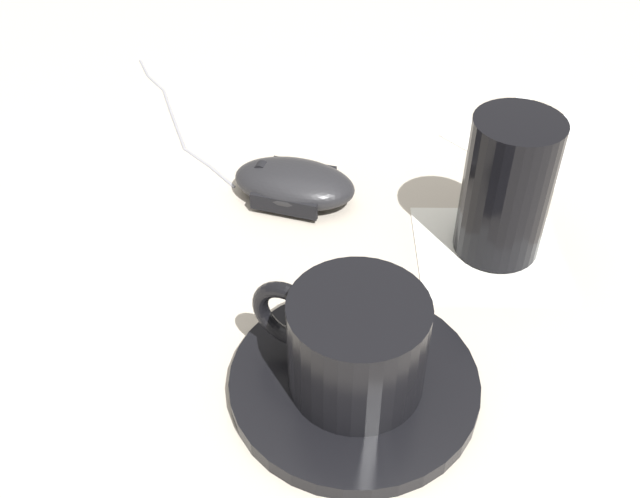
# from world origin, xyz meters

# --- Properties ---
(ground_plane) EXTENTS (3.00, 3.00, 0.00)m
(ground_plane) POSITION_xyz_m (0.00, 0.00, 0.00)
(ground_plane) COLOR #B2A899
(saucer) EXTENTS (0.16, 0.16, 0.01)m
(saucer) POSITION_xyz_m (-0.10, 0.05, 0.01)
(saucer) COLOR black
(saucer) RESTS_ON ground
(coffee_cup) EXTENTS (0.08, 0.11, 0.07)m
(coffee_cup) POSITION_xyz_m (-0.10, 0.06, 0.04)
(coffee_cup) COLOR black
(coffee_cup) RESTS_ON saucer
(computer_mouse) EXTENTS (0.09, 0.12, 0.03)m
(computer_mouse) POSITION_xyz_m (0.10, 0.08, 0.02)
(computer_mouse) COLOR black
(computer_mouse) RESTS_ON ground
(mouse_cable) EXTENTS (0.25, 0.11, 0.00)m
(mouse_cable) POSITION_xyz_m (0.25, 0.19, 0.00)
(mouse_cable) COLOR gray
(mouse_cable) RESTS_ON ground
(napkin_under_glass) EXTENTS (0.12, 0.12, 0.00)m
(napkin_under_glass) POSITION_xyz_m (0.02, -0.07, 0.00)
(napkin_under_glass) COLOR silver
(napkin_under_glass) RESTS_ON ground
(drinking_glass) EXTENTS (0.06, 0.06, 0.11)m
(drinking_glass) POSITION_xyz_m (0.03, -0.07, 0.06)
(drinking_glass) COLOR black
(drinking_glass) RESTS_ON napkin_under_glass
(napkin_spare) EXTENTS (0.17, 0.17, 0.00)m
(napkin_spare) POSITION_xyz_m (0.17, -0.15, 0.00)
(napkin_spare) COLOR white
(napkin_spare) RESTS_ON ground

